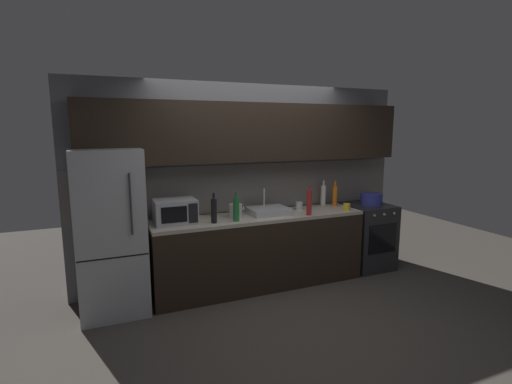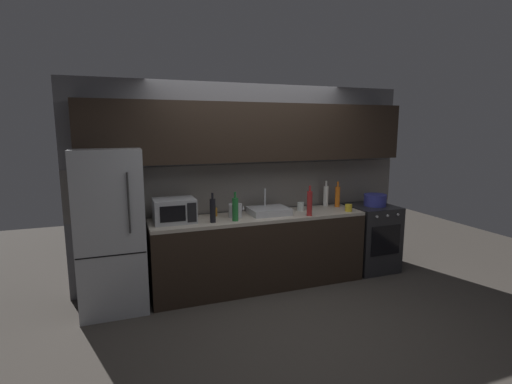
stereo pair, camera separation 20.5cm
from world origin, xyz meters
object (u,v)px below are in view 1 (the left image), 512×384
object	(u,v)px
mug_amber	(214,212)
mug_yellow	(347,207)
refrigerator	(111,232)
oven_range	(368,236)
wine_bottle_white	(323,195)
kettle	(236,211)
wine_bottle_orange	(335,196)
wine_bottle_dark	(214,211)
mug_clear	(299,206)
wine_bottle_green	(236,209)
cooking_pot	(371,199)
wine_bottle_red	(309,203)
microwave	(175,211)

from	to	relation	value
mug_amber	mug_yellow	world-z (taller)	mug_amber
refrigerator	oven_range	bearing A→B (deg)	-0.02
refrigerator	wine_bottle_white	xyz separation A→B (m)	(2.75, 0.21, 0.17)
kettle	wine_bottle_orange	xyz separation A→B (m)	(1.48, 0.11, 0.06)
wine_bottle_dark	mug_clear	world-z (taller)	wine_bottle_dark
wine_bottle_dark	mug_clear	bearing A→B (deg)	10.42
wine_bottle_green	wine_bottle_dark	bearing A→B (deg)	176.86
wine_bottle_orange	cooking_pot	distance (m)	0.54
wine_bottle_orange	cooking_pot	size ratio (longest dim) A/B	1.12
wine_bottle_white	wine_bottle_red	bearing A→B (deg)	-137.93
kettle	mug_yellow	distance (m)	1.47
oven_range	wine_bottle_red	xyz separation A→B (m)	(-1.10, -0.22, 0.61)
kettle	wine_bottle_white	size ratio (longest dim) A/B	0.56
wine_bottle_white	wine_bottle_red	xyz separation A→B (m)	(-0.48, -0.44, 0.01)
mug_yellow	cooking_pot	world-z (taller)	cooking_pot
mug_yellow	oven_range	bearing A→B (deg)	19.30
microwave	wine_bottle_white	xyz separation A→B (m)	(2.07, 0.20, 0.01)
microwave	wine_bottle_white	size ratio (longest dim) A/B	1.32
wine_bottle_red	wine_bottle_orange	world-z (taller)	wine_bottle_red
mug_yellow	cooking_pot	distance (m)	0.58
wine_bottle_green	wine_bottle_white	size ratio (longest dim) A/B	0.96
wine_bottle_orange	mug_yellow	bearing A→B (deg)	-94.75
mug_yellow	wine_bottle_dark	bearing A→B (deg)	178.85
wine_bottle_dark	wine_bottle_white	world-z (taller)	wine_bottle_white
wine_bottle_dark	wine_bottle_red	distance (m)	1.18
microwave	wine_bottle_white	bearing A→B (deg)	5.42
wine_bottle_white	cooking_pot	distance (m)	0.69
oven_range	wine_bottle_red	world-z (taller)	wine_bottle_red
microwave	wine_bottle_red	world-z (taller)	wine_bottle_red
mug_clear	mug_amber	bearing A→B (deg)	175.56
wine_bottle_dark	wine_bottle_red	xyz separation A→B (m)	(1.18, -0.08, 0.01)
wine_bottle_dark	mug_amber	bearing A→B (deg)	74.00
refrigerator	wine_bottle_dark	xyz separation A→B (m)	(1.08, -0.14, 0.17)
kettle	wine_bottle_orange	world-z (taller)	wine_bottle_orange
wine_bottle_red	mug_amber	distance (m)	1.16
refrigerator	cooking_pot	distance (m)	3.40
cooking_pot	wine_bottle_dark	bearing A→B (deg)	-176.41
wine_bottle_dark	mug_yellow	bearing A→B (deg)	-1.15
wine_bottle_green	wine_bottle_orange	distance (m)	1.56
mug_yellow	mug_amber	bearing A→B (deg)	168.35
oven_range	cooking_pot	distance (m)	0.53
kettle	wine_bottle_red	bearing A→B (deg)	-14.97
wine_bottle_green	wine_bottle_orange	xyz separation A→B (m)	(1.53, 0.28, 0.00)
wine_bottle_dark	wine_bottle_white	distance (m)	1.70
cooking_pot	oven_range	bearing A→B (deg)	-177.71
kettle	cooking_pot	bearing A→B (deg)	-0.31
wine_bottle_orange	mug_yellow	distance (m)	0.32
wine_bottle_dark	wine_bottle_orange	bearing A→B (deg)	8.57
oven_range	mug_yellow	xyz separation A→B (m)	(-0.51, -0.18, 0.49)
oven_range	kettle	bearing A→B (deg)	179.64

